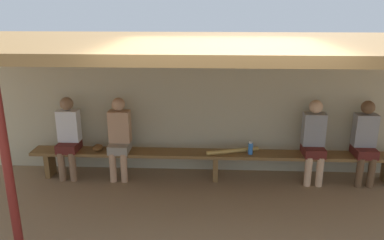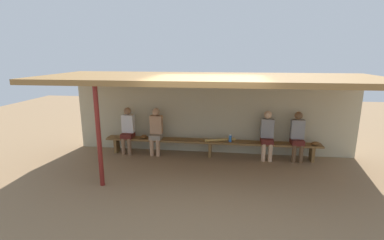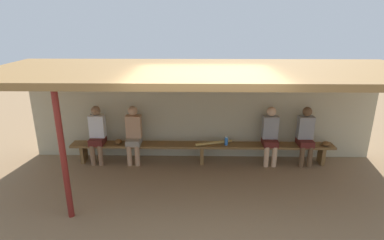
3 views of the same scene
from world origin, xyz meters
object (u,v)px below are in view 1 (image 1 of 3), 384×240
object	(u,v)px
player_near_post	(68,134)
water_bottle_orange	(250,148)
support_post	(7,168)
player_rightmost	(365,139)
baseball_glove_tan	(98,148)
player_in_red	(314,138)
baseball_bat	(233,151)
player_with_sunglasses	(119,135)
bench	(216,157)

from	to	relation	value
player_near_post	water_bottle_orange	distance (m)	2.95
support_post	player_rightmost	xyz separation A→B (m)	(4.57, 2.10, -0.37)
water_bottle_orange	baseball_glove_tan	world-z (taller)	water_bottle_orange
support_post	player_near_post	xyz separation A→B (m)	(-0.15, 2.10, -0.37)
player_in_red	baseball_bat	xyz separation A→B (m)	(-1.27, -0.00, -0.24)
player_rightmost	baseball_glove_tan	bearing A→B (deg)	179.94
player_rightmost	baseball_glove_tan	xyz separation A→B (m)	(-4.25, 0.00, -0.22)
water_bottle_orange	baseball_glove_tan	size ratio (longest dim) A/B	0.86
player_in_red	player_near_post	bearing A→B (deg)	180.00
player_near_post	baseball_bat	world-z (taller)	player_near_post
player_with_sunglasses	baseball_bat	distance (m)	1.84
player_rightmost	water_bottle_orange	size ratio (longest dim) A/B	6.45
baseball_glove_tan	player_with_sunglasses	bearing A→B (deg)	74.83
support_post	water_bottle_orange	size ratio (longest dim) A/B	10.63
player_with_sunglasses	baseball_glove_tan	xyz separation A→B (m)	(-0.37, 0.00, -0.22)
water_bottle_orange	baseball_bat	size ratio (longest dim) A/B	0.24
support_post	baseball_glove_tan	xyz separation A→B (m)	(0.32, 2.11, -0.60)
bench	support_post	bearing A→B (deg)	-136.84
support_post	player_in_red	xyz separation A→B (m)	(3.78, 2.10, -0.37)
player_near_post	bench	bearing A→B (deg)	-0.07
support_post	player_near_post	distance (m)	2.14
player_rightmost	player_near_post	bearing A→B (deg)	180.00
player_with_sunglasses	water_bottle_orange	world-z (taller)	player_with_sunglasses
support_post	bench	bearing A→B (deg)	43.16
player_near_post	water_bottle_orange	bearing A→B (deg)	-0.72
bench	player_near_post	distance (m)	2.41
player_with_sunglasses	baseball_glove_tan	bearing A→B (deg)	179.31
player_near_post	baseball_glove_tan	bearing A→B (deg)	0.54
player_with_sunglasses	player_in_red	size ratio (longest dim) A/B	1.00
water_bottle_orange	player_in_red	bearing A→B (deg)	2.14
support_post	player_near_post	world-z (taller)	support_post
player_in_red	player_near_post	distance (m)	3.93
player_with_sunglasses	baseball_bat	world-z (taller)	player_with_sunglasses
support_post	player_rightmost	distance (m)	5.04
water_bottle_orange	baseball_glove_tan	distance (m)	2.47
support_post	water_bottle_orange	xyz separation A→B (m)	(2.79, 2.07, -0.54)
player_with_sunglasses	water_bottle_orange	xyz separation A→B (m)	(2.11, -0.04, -0.17)
baseball_glove_tan	baseball_bat	xyz separation A→B (m)	(2.20, -0.01, -0.01)
player_near_post	player_in_red	bearing A→B (deg)	0.00
support_post	baseball_bat	world-z (taller)	support_post
bench	baseball_glove_tan	xyz separation A→B (m)	(-1.92, 0.01, 0.12)
player_near_post	baseball_glove_tan	xyz separation A→B (m)	(0.47, 0.00, -0.22)
bench	player_in_red	world-z (taller)	player_in_red
bench	player_rightmost	world-z (taller)	player_rightmost
support_post	water_bottle_orange	distance (m)	3.51
support_post	baseball_bat	distance (m)	3.33
player_rightmost	baseball_bat	bearing A→B (deg)	-179.91
water_bottle_orange	player_with_sunglasses	bearing A→B (deg)	178.99
water_bottle_orange	bench	bearing A→B (deg)	176.49
player_with_sunglasses	water_bottle_orange	distance (m)	2.11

